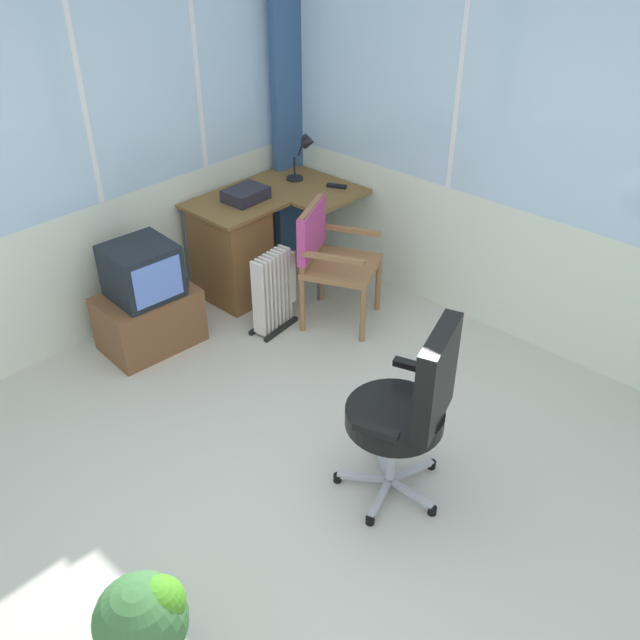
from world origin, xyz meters
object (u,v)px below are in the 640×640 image
paper_tray (246,194)px  office_chair (411,404)px  potted_plant (144,622)px  wooden_armchair (325,249)px  space_heater (275,290)px  tv_on_stand (147,302)px  desk (236,247)px  desk_lamp (306,150)px  tv_remote (337,186)px

paper_tray → office_chair: size_ratio=0.29×
office_chair → potted_plant: (-1.47, 0.21, -0.34)m
paper_tray → wooden_armchair: 0.75m
paper_tray → space_heater: 0.76m
paper_tray → office_chair: bearing=-112.4°
wooden_armchair → tv_on_stand: size_ratio=1.15×
desk → potted_plant: desk is taller
desk_lamp → wooden_armchair: 0.94m
office_chair → tv_on_stand: office_chair is taller
desk → potted_plant: size_ratio=2.50×
tv_remote → space_heater: 1.00m
desk_lamp → potted_plant: (-2.96, -1.91, -0.71)m
paper_tray → tv_on_stand: bearing=-176.8°
desk_lamp → tv_remote: size_ratio=2.36×
wooden_armchair → paper_tray: bearing=97.2°
desk_lamp → space_heater: bearing=-149.8°
desk_lamp → potted_plant: 3.60m
desk → office_chair: office_chair is taller
space_heater → potted_plant: 2.55m
tv_remote → wooden_armchair: (-0.54, -0.37, -0.20)m
office_chair → space_heater: bearing=68.4°
space_heater → paper_tray: bearing=65.1°
tv_remote → tv_on_stand: (-1.61, 0.28, -0.42)m
desk_lamp → space_heater: size_ratio=0.60×
wooden_armchair → potted_plant: (-2.45, -1.25, -0.30)m
desk_lamp → tv_remote: desk_lamp is taller
paper_tray → office_chair: (-0.89, -2.16, -0.19)m
office_chair → tv_on_stand: size_ratio=1.38×
paper_tray → tv_remote: bearing=-27.7°
paper_tray → tv_on_stand: paper_tray is taller
potted_plant → paper_tray: bearing=39.5°
tv_remote → tv_on_stand: size_ratio=0.20×
tv_on_stand → desk: bearing=4.5°
desk_lamp → wooden_armchair: (-0.51, -0.67, -0.42)m
desk_lamp → tv_remote: bearing=-85.0°
desk → tv_on_stand: size_ratio=1.56×
desk_lamp → tv_remote: 0.37m
wooden_armchair → office_chair: office_chair is taller
desk → space_heater: bearing=-103.1°
desk → potted_plant: (-2.24, -1.96, -0.14)m
space_heater → tv_remote: bearing=12.9°
wooden_armchair → space_heater: 0.46m
desk → space_heater: 0.57m
paper_tray → potted_plant: 3.11m
desk_lamp → tv_remote: (0.03, -0.29, -0.22)m
tv_remote → wooden_armchair: bearing=-170.3°
desk → desk_lamp: size_ratio=3.34×
tv_remote → space_heater: bearing=167.8°
office_chair → paper_tray: bearing=67.6°
desk → tv_on_stand: (-0.86, -0.07, -0.06)m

